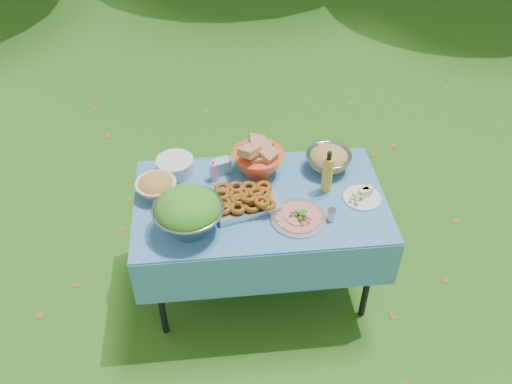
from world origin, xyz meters
TOP-DOWN VIEW (x-y plane):
  - ground at (0.00, 0.00)m, footprint 80.00×80.00m
  - picnic_table at (0.00, 0.00)m, footprint 1.46×0.86m
  - salad_bowl at (-0.41, -0.20)m, footprint 0.46×0.46m
  - pasta_bowl_white at (-0.60, 0.11)m, footprint 0.27×0.27m
  - plate_stack at (-0.49, 0.30)m, footprint 0.28×0.28m
  - wipes_box at (-0.20, 0.28)m, footprint 0.12×0.10m
  - sanitizer_bottle at (-0.26, 0.21)m, footprint 0.06×0.06m
  - bread_bowl at (0.01, 0.26)m, footprint 0.37×0.37m
  - pasta_bowl_steel at (0.45, 0.25)m, footprint 0.33×0.33m
  - fried_tray at (-0.10, -0.04)m, footprint 0.41×0.33m
  - charcuterie_platter at (0.20, -0.18)m, footprint 0.38×0.38m
  - oil_bottle at (0.40, 0.04)m, footprint 0.06×0.06m
  - cheese_plate at (0.59, -0.05)m, footprint 0.25×0.25m
  - shaker at (0.38, -0.21)m, footprint 0.06×0.06m

SIDE VIEW (x-z plane):
  - ground at x=0.00m, z-range 0.00..0.00m
  - picnic_table at x=0.00m, z-range 0.00..0.76m
  - cheese_plate at x=0.59m, z-range 0.76..0.82m
  - charcuterie_platter at x=0.20m, z-range 0.76..0.83m
  - shaker at x=0.38m, z-range 0.76..0.84m
  - fried_tray at x=-0.10m, z-range 0.76..0.85m
  - wipes_box at x=-0.20m, z-range 0.76..0.85m
  - plate_stack at x=-0.49m, z-range 0.76..0.86m
  - pasta_bowl_white at x=-0.60m, z-range 0.76..0.89m
  - sanitizer_bottle at x=-0.26m, z-range 0.76..0.90m
  - pasta_bowl_steel at x=0.45m, z-range 0.76..0.91m
  - bread_bowl at x=0.01m, z-range 0.76..0.97m
  - salad_bowl at x=-0.41m, z-range 0.76..1.01m
  - oil_bottle at x=0.40m, z-range 0.76..1.04m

